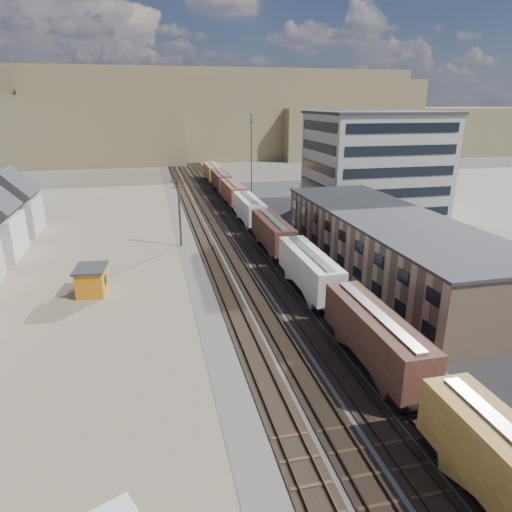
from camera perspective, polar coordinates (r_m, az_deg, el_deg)
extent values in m
plane|color=#6B6356|center=(32.28, 13.27, -19.93)|extent=(300.00, 300.00, 0.00)
cube|color=#4C4742|center=(75.93, -3.34, 3.45)|extent=(18.00, 200.00, 0.06)
cube|color=#71654E|center=(65.78, -19.19, -0.01)|extent=(24.00, 180.00, 0.03)
cube|color=#232326|center=(69.65, 17.05, 1.23)|extent=(26.00, 120.00, 0.04)
cube|color=black|center=(75.26, -7.10, 3.25)|extent=(2.60, 200.00, 0.08)
cube|color=#38281E|center=(75.16, -7.65, 3.30)|extent=(0.08, 200.00, 0.16)
cube|color=#38281E|center=(75.30, -6.56, 3.38)|extent=(0.08, 200.00, 0.16)
cube|color=black|center=(75.61, -4.84, 3.40)|extent=(2.60, 200.00, 0.08)
cube|color=#38281E|center=(75.49, -5.38, 3.45)|extent=(0.08, 200.00, 0.16)
cube|color=#38281E|center=(75.68, -4.30, 3.52)|extent=(0.08, 200.00, 0.16)
cube|color=black|center=(76.08, -2.60, 3.55)|extent=(2.60, 200.00, 0.08)
cube|color=#38281E|center=(75.93, -3.14, 3.60)|extent=(0.08, 200.00, 0.16)
cube|color=#38281E|center=(76.18, -2.07, 3.67)|extent=(0.08, 200.00, 0.16)
cube|color=black|center=(76.62, -0.54, 3.67)|extent=(2.60, 200.00, 0.08)
cube|color=#38281E|center=(76.44, -1.07, 3.73)|extent=(0.08, 200.00, 0.16)
cube|color=#38281E|center=(76.75, -0.02, 3.79)|extent=(0.08, 200.00, 0.16)
cube|color=black|center=(31.08, 23.43, -21.12)|extent=(2.20, 2.20, 0.90)
cube|color=black|center=(34.32, 18.37, -16.29)|extent=(2.20, 2.20, 0.90)
cube|color=black|center=(41.93, 11.23, -8.88)|extent=(2.20, 2.20, 0.90)
cube|color=#3F211B|center=(36.94, 14.66, -9.37)|extent=(3.00, 13.34, 3.40)
cube|color=#B7B7B2|center=(36.16, 14.89, -6.87)|extent=(0.90, 12.32, 0.16)
cube|color=black|center=(46.08, 8.69, -6.11)|extent=(2.20, 2.20, 0.90)
cube|color=black|center=(54.88, 4.82, -1.83)|extent=(2.20, 2.20, 0.90)
cube|color=#BBB8AF|center=(49.64, 6.67, -1.49)|extent=(3.00, 13.34, 3.40)
cube|color=#B7B7B2|center=(49.06, 6.75, 0.46)|extent=(0.90, 12.33, 0.16)
cube|color=black|center=(59.42, 3.34, -0.17)|extent=(2.20, 2.20, 0.90)
cube|color=black|center=(68.76, 0.96, 2.48)|extent=(2.20, 2.20, 0.90)
cube|color=#3F211B|center=(63.45, 2.08, 3.10)|extent=(3.00, 13.34, 3.40)
cube|color=#B7B7B2|center=(63.00, 2.10, 4.66)|extent=(0.90, 12.33, 0.16)
cube|color=black|center=(73.48, 0.00, 3.55)|extent=(2.20, 2.20, 0.90)
cube|color=black|center=(83.10, -1.60, 5.32)|extent=(2.20, 2.20, 0.90)
cube|color=#BBB8AF|center=(77.78, -0.86, 6.02)|extent=(3.00, 13.34, 3.40)
cube|color=#B7B7B2|center=(77.41, -0.86, 7.31)|extent=(0.90, 12.33, 0.16)
cube|color=black|center=(87.93, -2.27, 6.05)|extent=(2.20, 2.20, 0.90)
cube|color=black|center=(97.70, -3.42, 7.31)|extent=(2.20, 2.20, 0.90)
cube|color=brown|center=(92.39, -2.89, 8.02)|extent=(3.00, 13.34, 3.40)
cube|color=#B7B7B2|center=(92.08, -2.91, 9.10)|extent=(0.90, 12.32, 0.16)
cube|color=black|center=(102.59, -3.91, 7.84)|extent=(2.20, 2.20, 0.90)
cube|color=black|center=(112.46, -4.77, 8.77)|extent=(2.20, 2.20, 0.90)
cube|color=#3F211B|center=(107.16, -4.38, 9.46)|extent=(3.00, 13.34, 3.40)
cube|color=#B7B7B2|center=(106.89, -4.41, 10.40)|extent=(0.90, 12.32, 0.16)
cube|color=black|center=(117.39, -5.14, 9.17)|extent=(2.20, 2.20, 0.90)
cube|color=black|center=(127.33, -5.81, 9.89)|extent=(2.20, 2.20, 0.90)
cube|color=olive|center=(122.04, -5.52, 10.54)|extent=(3.00, 13.34, 3.40)
cube|color=#B7B7B2|center=(121.80, -5.55, 11.37)|extent=(0.90, 12.32, 0.16)
cube|color=tan|center=(56.99, 16.18, 1.18)|extent=(12.00, 40.00, 7.00)
cube|color=#2D2D30|center=(56.07, 16.51, 4.69)|extent=(12.40, 40.40, 0.30)
cube|color=black|center=(54.75, 10.51, -0.52)|extent=(0.12, 36.00, 1.20)
cube|color=black|center=(53.86, 10.69, 2.50)|extent=(0.12, 36.00, 1.20)
cube|color=#9E998E|center=(87.83, 14.58, 10.93)|extent=(22.00, 18.00, 18.00)
cube|color=#2D2D30|center=(87.17, 15.09, 16.92)|extent=(22.60, 18.60, 0.50)
cube|color=black|center=(83.33, 7.69, 10.97)|extent=(0.12, 16.00, 16.00)
cube|color=black|center=(79.98, 17.56, 9.97)|extent=(20.00, 0.12, 16.00)
cylinder|color=#382619|center=(66.06, -9.52, 5.36)|extent=(0.32, 0.32, 10.00)
cube|color=#382619|center=(65.21, -9.73, 9.13)|extent=(2.20, 0.14, 0.14)
cube|color=#382619|center=(65.34, -9.69, 8.43)|extent=(1.90, 0.14, 0.14)
cylinder|color=black|center=(65.22, -9.20, 9.29)|extent=(0.08, 0.08, 0.22)
cylinder|color=black|center=(84.97, -0.59, 11.27)|extent=(0.16, 0.16, 18.00)
cube|color=black|center=(84.34, -0.61, 16.33)|extent=(1.20, 0.08, 0.08)
cube|color=#9E998E|center=(82.03, -28.21, 4.35)|extent=(8.00, 8.00, 5.50)
cube|color=#2D2D30|center=(81.34, -28.60, 6.84)|extent=(8.15, 8.16, 8.15)
cube|color=brown|center=(185.19, -3.23, 16.77)|extent=(140.00, 45.00, 28.00)
cube|color=brown|center=(200.66, 18.14, 14.63)|extent=(110.00, 38.00, 18.00)
cube|color=brown|center=(202.30, -13.08, 17.07)|extent=(200.00, 60.00, 32.00)
cube|color=#C37112|center=(52.80, -19.83, -2.98)|extent=(3.15, 4.01, 2.83)
cube|color=#2D2D30|center=(52.29, -20.01, -1.44)|extent=(3.56, 4.42, 0.24)
cube|color=black|center=(52.48, -18.28, -2.83)|extent=(0.18, 0.95, 0.94)
imported|color=#171952|center=(76.31, 16.92, 3.38)|extent=(6.07, 6.60, 1.72)
imported|color=white|center=(91.13, 16.12, 5.78)|extent=(2.71, 4.70, 1.50)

